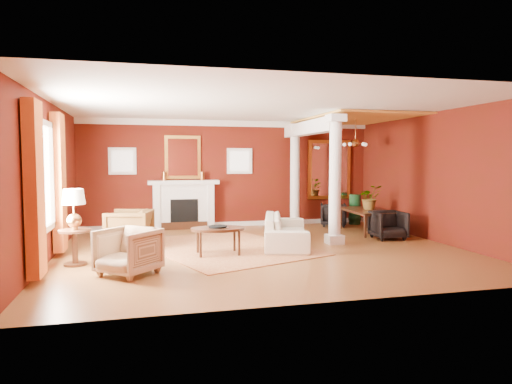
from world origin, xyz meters
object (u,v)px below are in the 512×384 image
object	(u,v)px
sofa	(286,225)
side_table	(74,215)
coffee_table	(218,230)
dining_table	(368,214)
armchair_stripe	(128,249)
armchair_leopard	(129,227)

from	to	relation	value
sofa	side_table	size ratio (longest dim) A/B	1.68
coffee_table	dining_table	bearing A→B (deg)	23.66
sofa	side_table	xyz separation A→B (m)	(-4.12, -0.88, 0.44)
sofa	side_table	distance (m)	4.23
dining_table	side_table	bearing A→B (deg)	109.15
sofa	coffee_table	xyz separation A→B (m)	(-1.57, -0.61, 0.04)
side_table	armchair_stripe	bearing A→B (deg)	-44.87
coffee_table	sofa	bearing A→B (deg)	21.32
coffee_table	armchair_leopard	bearing A→B (deg)	145.77
armchair_stripe	dining_table	distance (m)	6.45
side_table	dining_table	world-z (taller)	side_table
armchair_leopard	side_table	bearing A→B (deg)	-18.41
armchair_leopard	dining_table	world-z (taller)	dining_table
armchair_leopard	dining_table	bearing A→B (deg)	109.65
armchair_leopard	side_table	distance (m)	1.71
armchair_leopard	armchair_stripe	size ratio (longest dim) A/B	1.07
sofa	dining_table	distance (m)	2.79
sofa	coffee_table	world-z (taller)	sofa
sofa	side_table	world-z (taller)	side_table
armchair_leopard	armchair_stripe	world-z (taller)	armchair_leopard
side_table	armchair_leopard	bearing A→B (deg)	58.37
sofa	armchair_leopard	world-z (taller)	armchair_leopard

